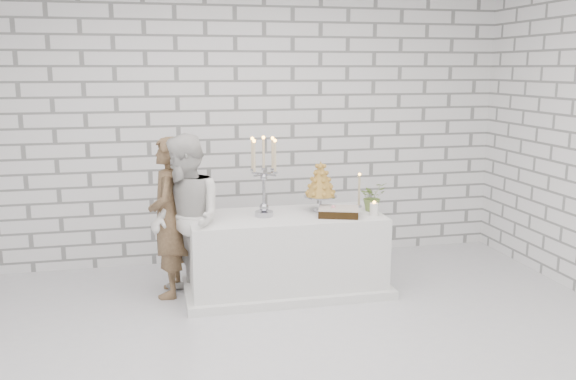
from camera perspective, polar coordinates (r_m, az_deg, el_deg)
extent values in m
cube|color=silver|center=(4.63, -0.08, -15.63)|extent=(6.00, 5.00, 0.01)
cube|color=white|center=(6.62, -4.84, 6.10)|extent=(6.00, 0.01, 3.00)
cube|color=white|center=(1.87, 17.01, -7.96)|extent=(6.00, 0.01, 3.00)
cube|color=white|center=(5.81, -0.19, -5.95)|extent=(1.80, 0.80, 0.75)
imported|color=brown|center=(5.74, -11.13, -2.52)|extent=(0.43, 0.59, 1.49)
imported|color=silver|center=(5.53, -9.48, -2.76)|extent=(0.81, 0.91, 1.54)
cube|color=black|center=(5.67, 4.77, -2.06)|extent=(0.43, 0.37, 0.08)
cylinder|color=white|center=(5.72, 8.06, -1.81)|extent=(0.08, 0.08, 0.12)
cylinder|color=beige|center=(6.03, 6.67, -0.12)|extent=(0.06, 0.06, 0.32)
imported|color=#4D763F|center=(5.90, 7.91, -0.61)|extent=(0.31, 0.29, 0.28)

